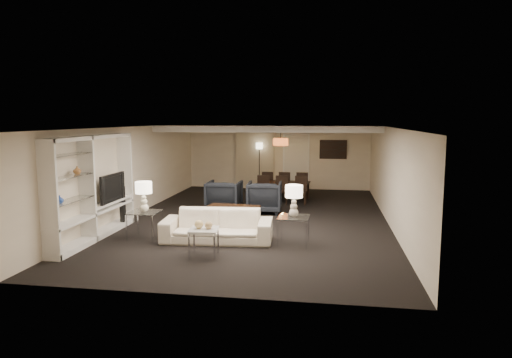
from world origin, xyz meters
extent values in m
plane|color=black|center=(0.00, 0.00, 0.00)|extent=(11.00, 11.00, 0.00)
cube|color=silver|center=(0.00, 0.00, 2.50)|extent=(7.00, 11.00, 0.02)
cube|color=beige|center=(0.00, 5.50, 1.25)|extent=(7.00, 0.02, 2.50)
cube|color=beige|center=(0.00, -5.50, 1.25)|extent=(7.00, 0.02, 2.50)
cube|color=beige|center=(-3.50, 0.00, 1.25)|extent=(0.02, 11.00, 2.50)
cube|color=beige|center=(3.50, 0.00, 1.25)|extent=(0.02, 11.00, 2.50)
cube|color=silver|center=(0.00, 3.50, 2.40)|extent=(7.00, 4.00, 0.20)
cube|color=beige|center=(-0.90, 5.42, 1.20)|extent=(1.50, 0.12, 2.40)
cube|color=silver|center=(0.70, 5.47, 1.05)|extent=(0.90, 0.05, 2.10)
cube|color=#142D38|center=(2.10, 5.46, 1.55)|extent=(0.95, 0.04, 0.65)
cylinder|color=#D8591E|center=(0.30, 3.50, 1.92)|extent=(0.52, 0.52, 0.24)
imported|color=beige|center=(-0.50, -2.40, 0.35)|extent=(2.49, 1.13, 0.71)
imported|color=black|center=(-1.10, 0.90, 0.45)|extent=(0.97, 1.00, 0.90)
imported|color=black|center=(0.10, 0.90, 0.45)|extent=(1.02, 1.04, 0.90)
sphere|color=#DDBC75|center=(-0.60, -3.50, 0.64)|extent=(0.18, 0.18, 0.18)
sphere|color=tan|center=(-0.40, -3.50, 0.63)|extent=(0.16, 0.16, 0.16)
imported|color=black|center=(-3.28, -1.96, 1.08)|extent=(1.16, 0.15, 0.67)
imported|color=blue|center=(-3.31, -3.91, 1.14)|extent=(0.16, 0.16, 0.16)
imported|color=#A96D38|center=(-3.31, -3.22, 1.65)|extent=(0.17, 0.17, 0.17)
cube|color=black|center=(-3.20, -1.39, 0.52)|extent=(0.12, 0.12, 1.03)
imported|color=black|center=(0.46, 2.96, 0.30)|extent=(1.77, 1.08, 0.60)
camera|label=1|loc=(1.91, -12.05, 2.74)|focal=32.00mm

